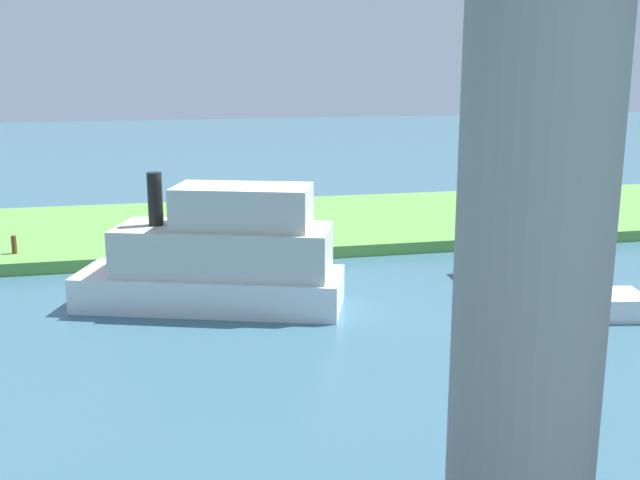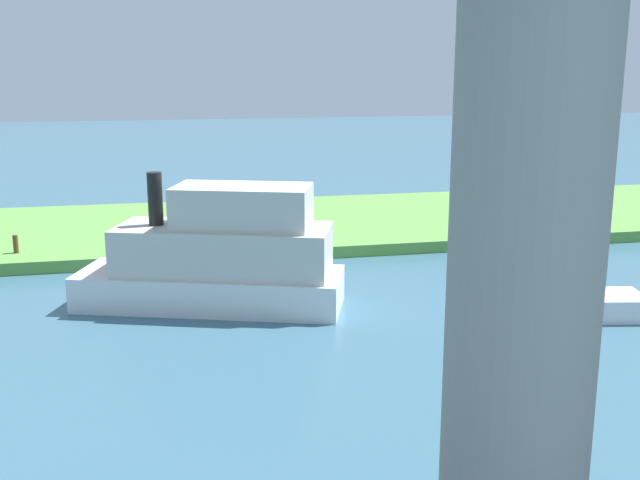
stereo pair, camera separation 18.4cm
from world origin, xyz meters
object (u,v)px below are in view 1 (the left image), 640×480
Objects in this scene: houseboat_blue at (507,264)px; motorboat_red at (218,258)px; person_on_bank at (279,224)px; pontoon_yellow at (563,299)px; mooring_post at (14,245)px; bridge_pylon at (534,235)px.

motorboat_red is at bearing 6.62° from houseboat_blue.
person_on_bank is at bearing -36.38° from houseboat_blue.
pontoon_yellow is at bearing 161.79° from motorboat_red.
motorboat_red is (-7.41, 6.99, 0.78)m from mooring_post.
mooring_post is 0.08× the size of motorboat_red.
person_on_bank is 0.35× the size of houseboat_blue.
mooring_post is 20.77m from pontoon_yellow.
pontoon_yellow reaches higher than mooring_post.
person_on_bank reaches higher than mooring_post.
houseboat_blue is at bearing -173.38° from motorboat_red.
bridge_pylon is at bearing 90.26° from person_on_bank.
motorboat_red reaches higher than person_on_bank.
mooring_post is at bearing -30.23° from pontoon_yellow.
bridge_pylon is 22.02m from person_on_bank.
houseboat_blue is at bearing -115.55° from bridge_pylon.
motorboat_red is 1.83× the size of pontoon_yellow.
motorboat_red reaches higher than mooring_post.
mooring_post is (10.71, -21.65, -4.61)m from bridge_pylon.
houseboat_blue reaches higher than mooring_post.
bridge_pylon is at bearing 102.68° from motorboat_red.
mooring_post is 10.22m from motorboat_red.
person_on_bank is 10.62m from mooring_post.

